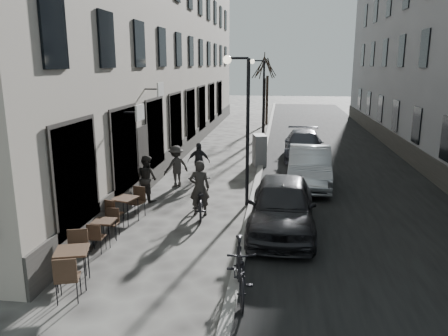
% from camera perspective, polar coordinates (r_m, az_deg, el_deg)
% --- Properties ---
extents(ground, '(120.00, 120.00, 0.00)m').
position_cam_1_polar(ground, '(9.87, 0.06, -15.77)').
color(ground, '#32302E').
rests_on(ground, ground).
extents(road, '(7.30, 60.00, 0.00)m').
position_cam_1_polar(road, '(25.16, 13.64, 2.03)').
color(road, black).
rests_on(road, ground).
extents(kerb, '(0.25, 60.00, 0.12)m').
position_cam_1_polar(kerb, '(25.02, 5.30, 2.43)').
color(kerb, gray).
rests_on(kerb, ground).
extents(building_left, '(4.00, 35.00, 16.00)m').
position_cam_1_polar(building_left, '(26.23, -8.81, 20.27)').
color(building_left, '#A09586').
rests_on(building_left, ground).
extents(streetlamp_near, '(0.90, 0.28, 5.09)m').
position_cam_1_polar(streetlamp_near, '(14.69, 2.46, 6.96)').
color(streetlamp_near, black).
rests_on(streetlamp_near, ground).
extents(streetlamp_far, '(0.90, 0.28, 5.09)m').
position_cam_1_polar(streetlamp_far, '(26.63, 4.82, 9.84)').
color(streetlamp_far, black).
rests_on(streetlamp_far, ground).
extents(tree_near, '(2.40, 2.40, 5.70)m').
position_cam_1_polar(tree_near, '(29.57, 5.32, 13.10)').
color(tree_near, black).
rests_on(tree_near, ground).
extents(tree_far, '(2.40, 2.40, 5.70)m').
position_cam_1_polar(tree_far, '(35.56, 5.73, 13.14)').
color(tree_far, black).
rests_on(tree_far, ground).
extents(bistro_set_a, '(0.95, 1.76, 1.01)m').
position_cam_1_polar(bistro_set_a, '(10.41, -19.15, -11.75)').
color(bistro_set_a, '#302115').
rests_on(bistro_set_a, ground).
extents(bistro_set_b, '(0.57, 1.38, 0.82)m').
position_cam_1_polar(bistro_set_b, '(12.43, -15.37, -7.78)').
color(bistro_set_b, '#302115').
rests_on(bistro_set_b, ground).
extents(bistro_set_c, '(0.87, 1.69, 0.97)m').
position_cam_1_polar(bistro_set_c, '(13.87, -12.77, -5.05)').
color(bistro_set_c, '#302115').
rests_on(bistro_set_c, ground).
extents(sign_board, '(0.50, 0.71, 1.13)m').
position_cam_1_polar(sign_board, '(12.38, -17.71, -7.84)').
color(sign_board, black).
rests_on(sign_board, ground).
extents(utility_cabinet, '(0.76, 1.10, 1.50)m').
position_cam_1_polar(utility_cabinet, '(21.21, 4.65, 2.34)').
color(utility_cabinet, slate).
rests_on(utility_cabinet, ground).
extents(bicycle, '(1.14, 2.23, 1.12)m').
position_cam_1_polar(bicycle, '(14.23, -3.19, -4.00)').
color(bicycle, black).
rests_on(bicycle, ground).
extents(cyclist_rider, '(0.74, 0.56, 1.83)m').
position_cam_1_polar(cyclist_rider, '(14.13, -3.21, -2.63)').
color(cyclist_rider, '#262421').
rests_on(cyclist_rider, ground).
extents(pedestrian_near, '(1.03, 0.97, 1.67)m').
position_cam_1_polar(pedestrian_near, '(15.85, -10.05, -1.32)').
color(pedestrian_near, black).
rests_on(pedestrian_near, ground).
extents(pedestrian_mid, '(1.21, 1.19, 1.67)m').
position_cam_1_polar(pedestrian_mid, '(17.54, -6.27, 0.23)').
color(pedestrian_mid, '#2D2A27').
rests_on(pedestrian_mid, ground).
extents(pedestrian_far, '(0.98, 0.47, 1.62)m').
position_cam_1_polar(pedestrian_far, '(18.38, -3.33, 0.83)').
color(pedestrian_far, black).
rests_on(pedestrian_far, ground).
extents(car_near, '(1.99, 4.74, 1.60)m').
position_cam_1_polar(car_near, '(12.90, 7.59, -4.83)').
color(car_near, black).
rests_on(car_near, ground).
extents(car_mid, '(1.88, 4.79, 1.55)m').
position_cam_1_polar(car_mid, '(17.96, 11.11, 0.18)').
color(car_mid, '#9B9EA4').
rests_on(car_mid, ground).
extents(car_far, '(2.07, 4.90, 1.41)m').
position_cam_1_polar(car_far, '(23.14, 10.36, 2.99)').
color(car_far, '#35363F').
rests_on(car_far, ground).
extents(moped, '(0.89, 2.11, 1.23)m').
position_cam_1_polar(moped, '(9.41, 2.10, -13.11)').
color(moped, black).
rests_on(moped, ground).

